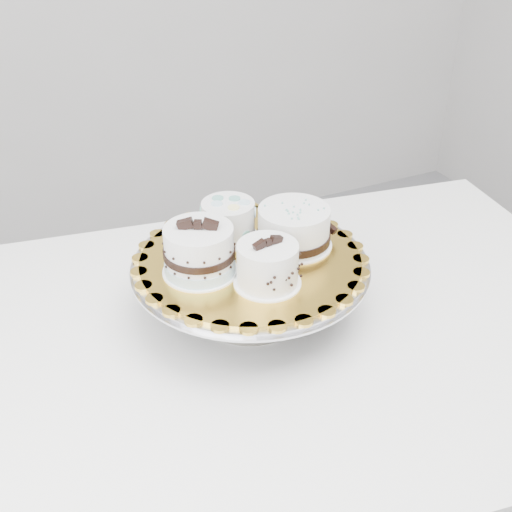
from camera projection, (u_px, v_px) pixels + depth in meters
name	position (u px, v px, depth m)	size (l,w,h in m)	color
table	(276.00, 358.00, 1.15)	(1.39, 1.03, 0.75)	white
cake_stand	(250.00, 277.00, 1.10)	(0.41, 0.41, 0.11)	gray
cake_board	(250.00, 259.00, 1.08)	(0.37, 0.37, 0.01)	gold
cake_swirl	(268.00, 266.00, 1.00)	(0.11, 0.11, 0.09)	white
cake_banded	(199.00, 252.00, 1.03)	(0.15, 0.15, 0.10)	white
cake_dots	(228.00, 220.00, 1.12)	(0.11, 0.11, 0.07)	white
cake_ribbon	(294.00, 228.00, 1.10)	(0.16, 0.16, 0.07)	white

